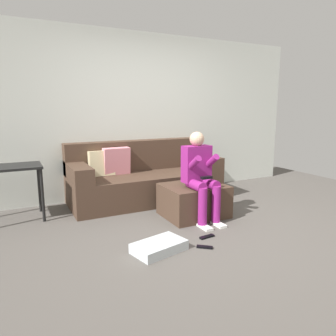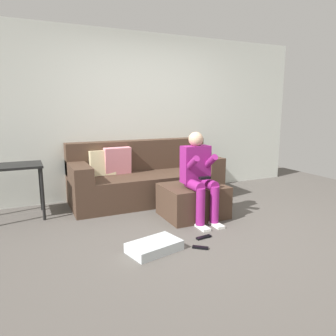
{
  "view_description": "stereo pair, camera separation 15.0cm",
  "coord_description": "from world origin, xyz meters",
  "px_view_note": "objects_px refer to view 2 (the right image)",
  "views": [
    {
      "loc": [
        -1.95,
        -2.86,
        1.41
      ],
      "look_at": [
        0.02,
        1.04,
        0.58
      ],
      "focal_mm": 34.09,
      "sensor_mm": 36.0,
      "label": 1
    },
    {
      "loc": [
        -1.82,
        -2.93,
        1.41
      ],
      "look_at": [
        0.02,
        1.04,
        0.58
      ],
      "focal_mm": 34.09,
      "sensor_mm": 36.0,
      "label": 2
    }
  ],
  "objects_px": {
    "remote_by_storage_bin": "(200,248)",
    "couch_sectional": "(144,178)",
    "person_seated": "(199,173)",
    "ottoman": "(193,201)",
    "storage_bin": "(154,246)",
    "remote_near_ottoman": "(204,237)",
    "side_table": "(16,173)"
  },
  "relations": [
    {
      "from": "ottoman",
      "to": "storage_bin",
      "type": "xyz_separation_m",
      "value": [
        -0.86,
        -0.76,
        -0.16
      ]
    },
    {
      "from": "person_seated",
      "to": "remote_by_storage_bin",
      "type": "height_order",
      "value": "person_seated"
    },
    {
      "from": "ottoman",
      "to": "remote_by_storage_bin",
      "type": "bearing_deg",
      "value": -114.72
    },
    {
      "from": "couch_sectional",
      "to": "remote_by_storage_bin",
      "type": "relative_size",
      "value": 13.85
    },
    {
      "from": "remote_by_storage_bin",
      "to": "ottoman",
      "type": "bearing_deg",
      "value": 104.81
    },
    {
      "from": "couch_sectional",
      "to": "remote_near_ottoman",
      "type": "bearing_deg",
      "value": -87.76
    },
    {
      "from": "person_seated",
      "to": "ottoman",
      "type": "bearing_deg",
      "value": 84.23
    },
    {
      "from": "person_seated",
      "to": "remote_near_ottoman",
      "type": "distance_m",
      "value": 0.83
    },
    {
      "from": "couch_sectional",
      "to": "remote_near_ottoman",
      "type": "xyz_separation_m",
      "value": [
        0.07,
        -1.68,
        -0.33
      ]
    },
    {
      "from": "remote_near_ottoman",
      "to": "person_seated",
      "type": "bearing_deg",
      "value": 60.44
    },
    {
      "from": "remote_by_storage_bin",
      "to": "couch_sectional",
      "type": "bearing_deg",
      "value": 126.42
    },
    {
      "from": "couch_sectional",
      "to": "ottoman",
      "type": "distance_m",
      "value": 1.04
    },
    {
      "from": "ottoman",
      "to": "storage_bin",
      "type": "height_order",
      "value": "ottoman"
    },
    {
      "from": "ottoman",
      "to": "remote_by_storage_bin",
      "type": "xyz_separation_m",
      "value": [
        -0.42,
        -0.9,
        -0.2
      ]
    },
    {
      "from": "couch_sectional",
      "to": "ottoman",
      "type": "relative_size",
      "value": 2.86
    },
    {
      "from": "couch_sectional",
      "to": "remote_by_storage_bin",
      "type": "bearing_deg",
      "value": -93.11
    },
    {
      "from": "ottoman",
      "to": "remote_near_ottoman",
      "type": "relative_size",
      "value": 4.39
    },
    {
      "from": "person_seated",
      "to": "side_table",
      "type": "height_order",
      "value": "person_seated"
    },
    {
      "from": "storage_bin",
      "to": "side_table",
      "type": "height_order",
      "value": "side_table"
    },
    {
      "from": "storage_bin",
      "to": "remote_by_storage_bin",
      "type": "bearing_deg",
      "value": -17.6
    },
    {
      "from": "couch_sectional",
      "to": "storage_bin",
      "type": "height_order",
      "value": "couch_sectional"
    },
    {
      "from": "couch_sectional",
      "to": "person_seated",
      "type": "height_order",
      "value": "person_seated"
    },
    {
      "from": "storage_bin",
      "to": "side_table",
      "type": "relative_size",
      "value": 0.74
    },
    {
      "from": "side_table",
      "to": "couch_sectional",
      "type": "bearing_deg",
      "value": 3.31
    },
    {
      "from": "remote_by_storage_bin",
      "to": "remote_near_ottoman",
      "type": "bearing_deg",
      "value": 90.75
    },
    {
      "from": "ottoman",
      "to": "remote_by_storage_bin",
      "type": "relative_size",
      "value": 4.85
    },
    {
      "from": "couch_sectional",
      "to": "remote_near_ottoman",
      "type": "height_order",
      "value": "couch_sectional"
    },
    {
      "from": "ottoman",
      "to": "couch_sectional",
      "type": "bearing_deg",
      "value": 107.72
    },
    {
      "from": "person_seated",
      "to": "remote_by_storage_bin",
      "type": "distance_m",
      "value": 1.02
    },
    {
      "from": "side_table",
      "to": "remote_near_ottoman",
      "type": "distance_m",
      "value": 2.48
    },
    {
      "from": "couch_sectional",
      "to": "ottoman",
      "type": "height_order",
      "value": "couch_sectional"
    },
    {
      "from": "couch_sectional",
      "to": "storage_bin",
      "type": "xyz_separation_m",
      "value": [
        -0.55,
        -1.74,
        -0.29
      ]
    }
  ]
}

